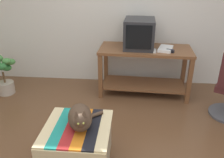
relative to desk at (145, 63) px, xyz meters
The scene contains 10 objects.
back_wall 1.02m from the desk, 133.18° to the left, with size 8.00×0.10×2.60m, color silver.
desk is the anchor object (origin of this frame).
tv_monitor 0.45m from the desk, 157.67° to the left, with size 0.45×0.54×0.41m.
keyboard 0.28m from the desk, 113.76° to the right, with size 0.40×0.15×0.02m, color beige.
book 0.38m from the desk, 11.73° to the right, with size 0.18×0.30×0.04m, color white.
ottoman_with_blanket 1.74m from the desk, 113.36° to the right, with size 0.62×0.64×0.43m.
cat 1.70m from the desk, 112.27° to the right, with size 0.34×0.44×0.25m.
potted_plant 2.15m from the desk, behind, with size 0.35×0.38×0.60m.
stapler 0.44m from the desk, 25.07° to the right, with size 0.04×0.11×0.04m, color black.
pen 0.43m from the desk, ahead, with size 0.01×0.01×0.14m, color #2351B2.
Camera 1 is at (0.22, -1.74, 1.75)m, focal length 37.82 mm.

